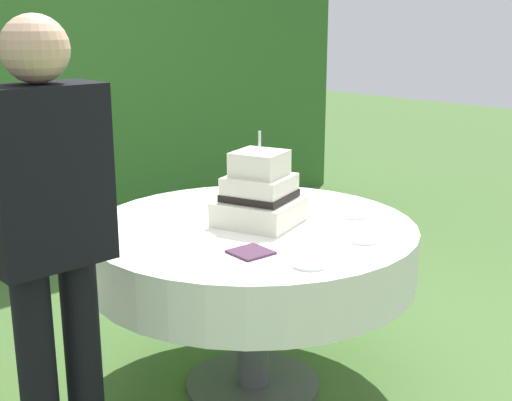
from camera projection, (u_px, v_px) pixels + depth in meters
The scene contains 8 objects.
ground_plane at pixel (253, 385), 3.02m from camera, with size 20.00×20.00×0.00m, color #476B33.
cake_table at pixel (253, 251), 2.85m from camera, with size 1.37×1.37×0.75m.
wedding_cake at pixel (259, 194), 2.81m from camera, with size 0.40×0.40×0.39m.
serving_plate_near at pixel (363, 240), 2.60m from camera, with size 0.11×0.11×0.01m, color white.
serving_plate_far at pixel (309, 264), 2.35m from camera, with size 0.13×0.13×0.01m, color white.
serving_plate_left at pixel (352, 214), 2.94m from camera, with size 0.14×0.14×0.01m, color white.
napkin_stack at pixel (251, 252), 2.47m from camera, with size 0.14×0.14×0.01m, color #4C2D47.
standing_person at pixel (51, 239), 2.08m from camera, with size 0.36×0.21×1.60m.
Camera 1 is at (-1.85, -1.97, 1.58)m, focal length 47.46 mm.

